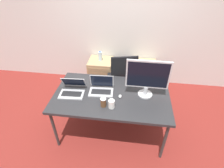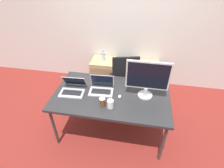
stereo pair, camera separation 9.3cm
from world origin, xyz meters
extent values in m
plane|color=maroon|center=(0.00, 0.00, 0.00)|extent=(14.00, 14.00, 0.00)
cube|color=silver|center=(0.00, 1.52, 1.30)|extent=(10.00, 0.05, 2.60)
cube|color=#28282B|center=(0.00, 0.00, 0.74)|extent=(1.66, 0.96, 0.04)
cylinder|color=#333333|center=(-0.77, -0.42, 0.36)|extent=(0.04, 0.04, 0.72)
cylinder|color=#333333|center=(0.77, -0.42, 0.36)|extent=(0.04, 0.04, 0.72)
cylinder|color=#333333|center=(-0.77, 0.42, 0.36)|extent=(0.04, 0.04, 0.72)
cylinder|color=#333333|center=(0.77, 0.42, 0.36)|extent=(0.04, 0.04, 0.72)
cylinder|color=#232326|center=(0.07, 0.81, 0.02)|extent=(0.56, 0.56, 0.04)
cylinder|color=gray|center=(0.07, 0.81, 0.24)|extent=(0.05, 0.05, 0.41)
cube|color=black|center=(0.07, 0.81, 0.44)|extent=(0.58, 0.58, 0.07)
cube|color=black|center=(0.14, 0.56, 0.78)|extent=(0.44, 0.14, 0.60)
cube|color=tan|center=(-0.41, 1.25, 0.30)|extent=(0.49, 0.47, 0.60)
cube|color=#977D56|center=(-0.41, 1.02, 0.30)|extent=(0.45, 0.01, 0.48)
cube|color=tan|center=(0.51, 1.25, 0.30)|extent=(0.49, 0.47, 0.60)
cube|color=#977D56|center=(0.51, 1.02, 0.30)|extent=(0.45, 0.01, 0.48)
cylinder|color=silver|center=(-0.41, 1.25, 0.70)|extent=(0.07, 0.07, 0.19)
cylinder|color=#3359B2|center=(-0.41, 1.25, 0.80)|extent=(0.03, 0.03, 0.02)
cube|color=#ADADB2|center=(-0.16, 0.01, 0.77)|extent=(0.36, 0.24, 0.02)
cube|color=black|center=(-0.16, 0.01, 0.77)|extent=(0.29, 0.14, 0.00)
cube|color=#ADADB2|center=(-0.16, 0.14, 0.88)|extent=(0.35, 0.06, 0.21)
cube|color=black|center=(-0.16, 0.13, 0.88)|extent=(0.32, 0.05, 0.20)
cube|color=#ADADB2|center=(-0.57, -0.09, 0.77)|extent=(0.36, 0.24, 0.02)
cube|color=black|center=(-0.57, -0.09, 0.77)|extent=(0.29, 0.14, 0.00)
cube|color=#ADADB2|center=(-0.57, 0.07, 0.87)|extent=(0.35, 0.13, 0.19)
cube|color=black|center=(-0.57, 0.06, 0.87)|extent=(0.32, 0.12, 0.18)
cylinder|color=#B7B7BC|center=(0.48, 0.05, 0.77)|extent=(0.21, 0.21, 0.02)
cylinder|color=#B7B7BC|center=(0.48, 0.05, 0.84)|extent=(0.06, 0.06, 0.12)
cube|color=#B7B7BC|center=(0.48, 0.05, 1.10)|extent=(0.58, 0.03, 0.41)
cube|color=black|center=(0.48, 0.04, 1.10)|extent=(0.54, 0.00, 0.37)
ellipsoid|color=silver|center=(0.13, -0.05, 0.77)|extent=(0.04, 0.07, 0.03)
cylinder|color=white|center=(0.03, -0.26, 0.82)|extent=(0.08, 0.08, 0.12)
cylinder|color=brown|center=(-0.07, -0.25, 0.82)|extent=(0.07, 0.07, 0.12)
cylinder|color=white|center=(-0.07, -0.25, 0.88)|extent=(0.08, 0.08, 0.01)
camera|label=1|loc=(0.26, -1.92, 2.37)|focal=28.00mm
camera|label=2|loc=(0.35, -1.91, 2.37)|focal=28.00mm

